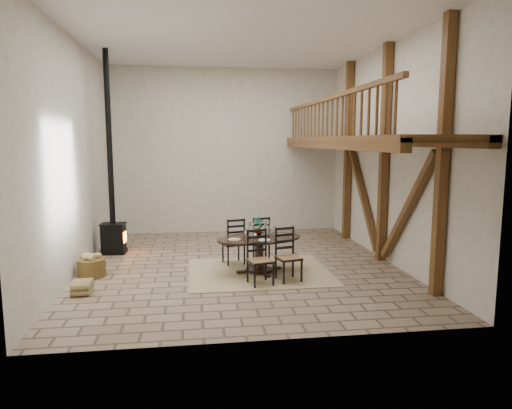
{
  "coord_description": "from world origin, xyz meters",
  "views": [
    {
      "loc": [
        -1.03,
        -10.08,
        2.82
      ],
      "look_at": [
        0.44,
        0.4,
        1.34
      ],
      "focal_mm": 32.0,
      "sensor_mm": 36.0,
      "label": 1
    }
  ],
  "objects": [
    {
      "name": "dining_table",
      "position": [
        0.37,
        -0.62,
        0.44
      ],
      "size": [
        2.07,
        2.26,
        1.2
      ],
      "rotation": [
        0.0,
        0.0,
        0.24
      ],
      "color": "black",
      "rests_on": "ground"
    },
    {
      "name": "ground",
      "position": [
        0.0,
        0.0,
        0.0
      ],
      "size": [
        8.0,
        8.0,
        0.0
      ],
      "primitive_type": "plane",
      "color": "#9B8467",
      "rests_on": "ground"
    },
    {
      "name": "log_stack",
      "position": [
        -3.1,
        -1.54,
        0.12
      ],
      "size": [
        0.35,
        0.48,
        0.23
      ],
      "rotation": [
        0.0,
        0.0,
        0.03
      ],
      "color": "tan",
      "rests_on": "ground"
    },
    {
      "name": "wood_stove",
      "position": [
        -3.02,
        1.54,
        1.15
      ],
      "size": [
        0.62,
        0.5,
        5.0
      ],
      "rotation": [
        0.0,
        0.0,
        -0.07
      ],
      "color": "black",
      "rests_on": "ground"
    },
    {
      "name": "rug",
      "position": [
        0.37,
        -0.62,
        0.01
      ],
      "size": [
        3.0,
        2.5,
        0.02
      ],
      "primitive_type": "cube",
      "color": "tan",
      "rests_on": "ground"
    },
    {
      "name": "room_shell",
      "position": [
        1.19,
        0.0,
        3.01
      ],
      "size": [
        7.02,
        8.02,
        5.01
      ],
      "color": "silver",
      "rests_on": "ground"
    },
    {
      "name": "log_basket",
      "position": [
        -3.15,
        -0.43,
        0.21
      ],
      "size": [
        0.57,
        0.57,
        0.47
      ],
      "rotation": [
        0.0,
        0.0,
        0.31
      ],
      "color": "brown",
      "rests_on": "ground"
    }
  ]
}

